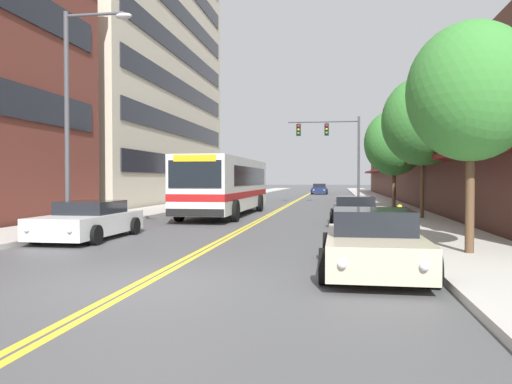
{
  "coord_description": "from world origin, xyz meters",
  "views": [
    {
      "loc": [
        3.56,
        -8.74,
        1.94
      ],
      "look_at": [
        -1.43,
        21.96,
        1.12
      ],
      "focal_mm": 35.0,
      "sensor_mm": 36.0,
      "label": 1
    }
  ],
  "objects_px": {
    "traffic_signal_mast": "(335,142)",
    "street_tree_right_far": "(394,143)",
    "car_white_parked_left_mid": "(89,221)",
    "car_navy_moving_lead": "(319,189)",
    "street_lamp_left_near": "(76,102)",
    "car_dark_grey_parked_left_near": "(240,195)",
    "fire_hydrant": "(399,215)",
    "car_champagne_parked_right_foreground": "(373,243)",
    "street_tree_right_mid": "(423,121)",
    "car_black_parked_right_mid": "(355,211)",
    "street_tree_right_near": "(471,92)",
    "city_bus": "(227,183)"
  },
  "relations": [
    {
      "from": "traffic_signal_mast",
      "to": "street_tree_right_far",
      "type": "distance_m",
      "value": 7.7
    },
    {
      "from": "car_white_parked_left_mid",
      "to": "car_navy_moving_lead",
      "type": "distance_m",
      "value": 49.42
    },
    {
      "from": "car_white_parked_left_mid",
      "to": "street_lamp_left_near",
      "type": "height_order",
      "value": "street_lamp_left_near"
    },
    {
      "from": "car_dark_grey_parked_left_near",
      "to": "fire_hydrant",
      "type": "distance_m",
      "value": 23.37
    },
    {
      "from": "car_dark_grey_parked_left_near",
      "to": "car_champagne_parked_right_foreground",
      "type": "xyz_separation_m",
      "value": [
        8.72,
        -30.2,
        0.02
      ]
    },
    {
      "from": "street_tree_right_mid",
      "to": "car_white_parked_left_mid",
      "type": "bearing_deg",
      "value": -142.97
    },
    {
      "from": "car_dark_grey_parked_left_near",
      "to": "car_black_parked_right_mid",
      "type": "xyz_separation_m",
      "value": [
        8.74,
        -19.27,
        -0.03
      ]
    },
    {
      "from": "car_black_parked_right_mid",
      "to": "street_tree_right_mid",
      "type": "height_order",
      "value": "street_tree_right_mid"
    },
    {
      "from": "car_white_parked_left_mid",
      "to": "car_dark_grey_parked_left_near",
      "type": "bearing_deg",
      "value": 90.14
    },
    {
      "from": "street_tree_right_near",
      "to": "car_black_parked_right_mid",
      "type": "bearing_deg",
      "value": 105.38
    },
    {
      "from": "car_dark_grey_parked_left_near",
      "to": "fire_hydrant",
      "type": "xyz_separation_m",
      "value": [
        10.36,
        -20.95,
        -0.04
      ]
    },
    {
      "from": "city_bus",
      "to": "car_dark_grey_parked_left_near",
      "type": "xyz_separation_m",
      "value": [
        -2.14,
        14.61,
        -1.1
      ]
    },
    {
      "from": "street_tree_right_far",
      "to": "car_dark_grey_parked_left_near",
      "type": "bearing_deg",
      "value": 143.17
    },
    {
      "from": "car_black_parked_right_mid",
      "to": "street_lamp_left_near",
      "type": "xyz_separation_m",
      "value": [
        -9.28,
        -6.11,
        3.92
      ]
    },
    {
      "from": "car_white_parked_left_mid",
      "to": "car_black_parked_right_mid",
      "type": "height_order",
      "value": "car_white_parked_left_mid"
    },
    {
      "from": "city_bus",
      "to": "street_tree_right_far",
      "type": "distance_m",
      "value": 11.39
    },
    {
      "from": "car_navy_moving_lead",
      "to": "street_tree_right_mid",
      "type": "xyz_separation_m",
      "value": [
        6.09,
        -40.18,
        3.97
      ]
    },
    {
      "from": "car_navy_moving_lead",
      "to": "street_lamp_left_near",
      "type": "height_order",
      "value": "street_lamp_left_near"
    },
    {
      "from": "car_champagne_parked_right_foreground",
      "to": "traffic_signal_mast",
      "type": "relative_size",
      "value": 0.67
    },
    {
      "from": "street_lamp_left_near",
      "to": "fire_hydrant",
      "type": "height_order",
      "value": "street_lamp_left_near"
    },
    {
      "from": "street_tree_right_far",
      "to": "fire_hydrant",
      "type": "relative_size",
      "value": 7.55
    },
    {
      "from": "car_white_parked_left_mid",
      "to": "car_black_parked_right_mid",
      "type": "distance_m",
      "value": 10.82
    },
    {
      "from": "car_white_parked_left_mid",
      "to": "traffic_signal_mast",
      "type": "xyz_separation_m",
      "value": [
        7.74,
        23.85,
        4.17
      ]
    },
    {
      "from": "street_tree_right_near",
      "to": "street_tree_right_far",
      "type": "distance_m",
      "value": 19.42
    },
    {
      "from": "car_champagne_parked_right_foreground",
      "to": "street_tree_right_near",
      "type": "relative_size",
      "value": 0.8
    },
    {
      "from": "car_white_parked_left_mid",
      "to": "street_lamp_left_near",
      "type": "distance_m",
      "value": 3.96
    },
    {
      "from": "city_bus",
      "to": "car_dark_grey_parked_left_near",
      "type": "bearing_deg",
      "value": 98.34
    },
    {
      "from": "city_bus",
      "to": "traffic_signal_mast",
      "type": "distance_m",
      "value": 14.27
    },
    {
      "from": "car_black_parked_right_mid",
      "to": "street_tree_right_far",
      "type": "relative_size",
      "value": 0.68
    },
    {
      "from": "traffic_signal_mast",
      "to": "street_tree_right_near",
      "type": "relative_size",
      "value": 1.2
    },
    {
      "from": "fire_hydrant",
      "to": "car_black_parked_right_mid",
      "type": "bearing_deg",
      "value": 133.98
    },
    {
      "from": "street_lamp_left_near",
      "to": "street_tree_right_far",
      "type": "bearing_deg",
      "value": 54.33
    },
    {
      "from": "car_navy_moving_lead",
      "to": "street_tree_right_mid",
      "type": "bearing_deg",
      "value": -81.38
    },
    {
      "from": "city_bus",
      "to": "car_champagne_parked_right_foreground",
      "type": "relative_size",
      "value": 2.69
    },
    {
      "from": "car_navy_moving_lead",
      "to": "street_tree_right_near",
      "type": "xyz_separation_m",
      "value": [
        5.37,
        -51.39,
        3.4
      ]
    },
    {
      "from": "car_champagne_parked_right_foreground",
      "to": "car_black_parked_right_mid",
      "type": "height_order",
      "value": "car_champagne_parked_right_foreground"
    },
    {
      "from": "car_white_parked_left_mid",
      "to": "street_tree_right_mid",
      "type": "distance_m",
      "value": 15.33
    },
    {
      "from": "car_dark_grey_parked_left_near",
      "to": "street_tree_right_far",
      "type": "distance_m",
      "value": 14.81
    },
    {
      "from": "car_black_parked_right_mid",
      "to": "street_lamp_left_near",
      "type": "distance_m",
      "value": 11.78
    },
    {
      "from": "city_bus",
      "to": "street_tree_right_near",
      "type": "bearing_deg",
      "value": -56.1
    },
    {
      "from": "car_champagne_parked_right_foreground",
      "to": "street_tree_right_near",
      "type": "distance_m",
      "value": 4.72
    },
    {
      "from": "traffic_signal_mast",
      "to": "car_dark_grey_parked_left_near",
      "type": "bearing_deg",
      "value": 166.5
    },
    {
      "from": "car_white_parked_left_mid",
      "to": "car_champagne_parked_right_foreground",
      "type": "xyz_separation_m",
      "value": [
        8.66,
        -4.48,
        0.03
      ]
    },
    {
      "from": "traffic_signal_mast",
      "to": "street_lamp_left_near",
      "type": "height_order",
      "value": "street_lamp_left_near"
    },
    {
      "from": "car_champagne_parked_right_foreground",
      "to": "car_black_parked_right_mid",
      "type": "relative_size",
      "value": 1.08
    },
    {
      "from": "city_bus",
      "to": "street_tree_right_mid",
      "type": "relative_size",
      "value": 1.85
    },
    {
      "from": "city_bus",
      "to": "car_champagne_parked_right_foreground",
      "type": "height_order",
      "value": "city_bus"
    },
    {
      "from": "traffic_signal_mast",
      "to": "street_tree_right_far",
      "type": "height_order",
      "value": "traffic_signal_mast"
    },
    {
      "from": "traffic_signal_mast",
      "to": "street_tree_right_mid",
      "type": "relative_size",
      "value": 1.03
    },
    {
      "from": "car_dark_grey_parked_left_near",
      "to": "street_tree_right_near",
      "type": "height_order",
      "value": "street_tree_right_near"
    }
  ]
}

